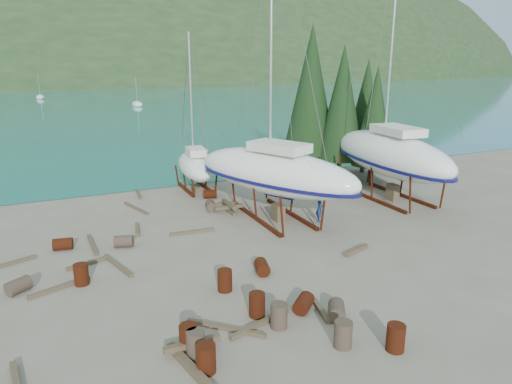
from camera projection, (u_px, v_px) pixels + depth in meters
name	position (u px, v px, depth m)	size (l,w,h in m)	color
ground	(258.00, 270.00, 19.83)	(600.00, 600.00, 0.00)	#6B5F54
bay_water	(52.00, 76.00, 294.83)	(700.00, 700.00, 0.00)	teal
far_hill	(52.00, 76.00, 299.20)	(800.00, 360.00, 110.00)	#1E341A
far_house_center	(4.00, 78.00, 176.83)	(6.60, 5.60, 5.60)	beige
far_house_right	(135.00, 76.00, 197.01)	(6.60, 5.60, 5.60)	beige
cypress_near_right	(342.00, 103.00, 33.76)	(3.60, 3.60, 10.00)	black
cypress_mid_right	(375.00, 117.00, 32.86)	(3.06, 3.06, 8.50)	black
cypress_back_left	(311.00, 90.00, 34.66)	(4.14, 4.14, 11.50)	black
cypress_far_right	(366.00, 108.00, 36.00)	(3.24, 3.24, 9.00)	black
moored_boat_mid	(137.00, 104.00, 93.60)	(2.00, 5.00, 6.05)	white
moored_boat_far	(40.00, 97.00, 112.53)	(2.00, 5.00, 6.05)	white
large_sailboat_near	(274.00, 171.00, 25.71)	(7.47, 11.21, 17.16)	white
large_sailboat_far	(390.00, 154.00, 29.46)	(4.46, 11.90, 18.39)	white
small_sailboat_shore	(195.00, 166.00, 31.78)	(2.79, 6.82, 10.61)	white
worker	(320.00, 208.00, 25.62)	(0.58, 0.38, 1.58)	navy
drum_1	(337.00, 310.00, 16.03)	(0.58, 0.58, 0.88)	#2D2823
drum_2	(63.00, 244.00, 21.87)	(0.58, 0.58, 0.88)	#541F0E
drum_3	(189.00, 338.00, 14.15)	(0.58, 0.58, 0.88)	#541F0E
drum_4	(210.00, 194.00, 30.17)	(0.58, 0.58, 0.88)	#541F0E
drum_5	(279.00, 316.00, 15.40)	(0.58, 0.58, 0.88)	#2D2823
drum_6	(262.00, 267.00, 19.41)	(0.58, 0.58, 0.88)	#541F0E
drum_7	(396.00, 338.00, 14.17)	(0.58, 0.58, 0.88)	#541F0E
drum_8	(81.00, 274.00, 18.40)	(0.58, 0.58, 0.88)	#541F0E
drum_9	(124.00, 241.00, 22.20)	(0.58, 0.58, 0.88)	#2D2823
drum_10	(257.00, 305.00, 16.10)	(0.58, 0.58, 0.88)	#541F0E
drum_11	(211.00, 206.00, 27.70)	(0.58, 0.58, 0.88)	#2D2823
drum_12	(304.00, 303.00, 16.48)	(0.58, 0.58, 0.88)	#541F0E
drum_13	(206.00, 359.00, 13.17)	(0.58, 0.58, 0.88)	#541F0E
drum_14	(225.00, 280.00, 17.90)	(0.58, 0.58, 0.88)	#541F0E
drum_15	(19.00, 286.00, 17.79)	(0.58, 0.58, 0.88)	#2D2823
drum_16	(196.00, 344.00, 13.83)	(0.58, 0.58, 0.88)	#2D2823
drum_17	(343.00, 334.00, 14.34)	(0.58, 0.58, 0.88)	#2D2823
timber_0	(136.00, 208.00, 27.95)	(0.14, 2.96, 0.14)	brown
timber_1	(356.00, 250.00, 21.62)	(0.19, 1.70, 0.19)	brown
timber_3	(226.00, 328.00, 15.34)	(0.15, 2.86, 0.15)	brown
timber_4	(87.00, 263.00, 20.23)	(0.17, 1.82, 0.17)	brown
timber_5	(261.00, 323.00, 15.60)	(0.16, 2.65, 0.16)	brown
timber_6	(225.00, 204.00, 28.71)	(0.19, 1.68, 0.19)	brown
timber_7	(319.00, 308.00, 16.56)	(0.17, 1.87, 0.17)	brown
timber_8	(137.00, 229.00, 24.33)	(0.19, 1.83, 0.19)	brown
timber_9	(139.00, 194.00, 31.04)	(0.15, 2.48, 0.15)	brown
timber_10	(192.00, 232.00, 24.01)	(0.16, 2.38, 0.16)	brown
timber_11	(118.00, 265.00, 20.07)	(0.15, 2.72, 0.15)	brown
timber_12	(60.00, 287.00, 18.10)	(0.17, 2.46, 0.17)	brown
timber_15	(92.00, 245.00, 22.36)	(0.15, 2.74, 0.15)	brown
timber_16	(195.00, 372.00, 13.10)	(0.23, 3.15, 0.23)	brown
timber_17	(7.00, 264.00, 20.15)	(0.16, 2.37, 0.16)	brown
timber_pile_fore	(192.00, 344.00, 14.09)	(1.80, 1.80, 0.60)	brown
timber_pile_aft	(229.00, 207.00, 27.39)	(1.80, 1.80, 0.60)	brown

